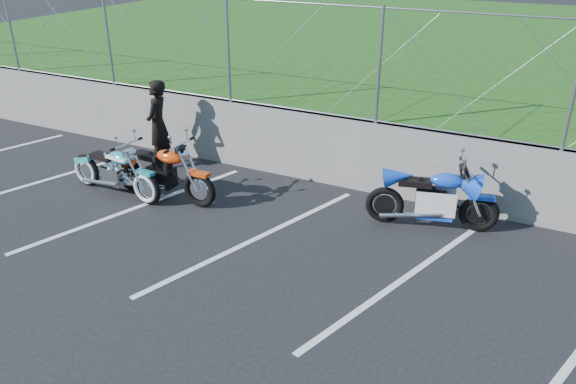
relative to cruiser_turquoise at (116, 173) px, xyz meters
The scene contains 9 objects.
ground 3.33m from the cruiser_turquoise, 22.17° to the right, with size 90.00×90.00×0.00m, color black.
retaining_wall 3.80m from the cruiser_turquoise, 36.44° to the left, with size 30.00×0.22×1.30m, color slate.
grass_field 12.63m from the cruiser_turquoise, 76.00° to the left, with size 30.00×20.00×1.30m, color #1B4713.
chain_link_fence 4.23m from the cruiser_turquoise, 36.44° to the left, with size 28.00×0.03×2.00m.
parking_lines 4.28m from the cruiser_turquoise, ahead, with size 18.29×4.31×0.01m.
cruiser_turquoise is the anchor object (origin of this frame).
naked_orange 0.91m from the cruiser_turquoise, 17.10° to the left, with size 2.21×0.75×1.10m.
sportbike_blue 5.56m from the cruiser_turquoise, 14.18° to the left, with size 2.07×0.78×1.09m.
person_standing 1.53m from the cruiser_turquoise, 95.97° to the left, with size 0.65×0.43×1.78m, color black.
Camera 1 is at (3.88, -5.63, 4.40)m, focal length 35.00 mm.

